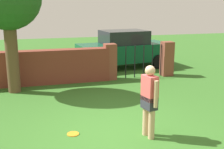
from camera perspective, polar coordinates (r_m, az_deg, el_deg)
ground_plane at (r=6.79m, az=1.17°, el=-11.44°), size 40.00×40.00×0.00m
brick_wall at (r=10.95m, az=-13.83°, el=1.37°), size 5.08×0.50×1.26m
person at (r=6.35m, az=7.32°, el=-4.63°), size 0.29×0.53×1.62m
fence_gate at (r=11.69m, az=5.37°, el=2.81°), size 2.87×0.44×1.40m
car at (r=13.49m, az=2.33°, el=5.00°), size 4.37×2.30×1.72m
frisbee_orange at (r=6.79m, az=-7.65°, el=-11.47°), size 0.27×0.27×0.02m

